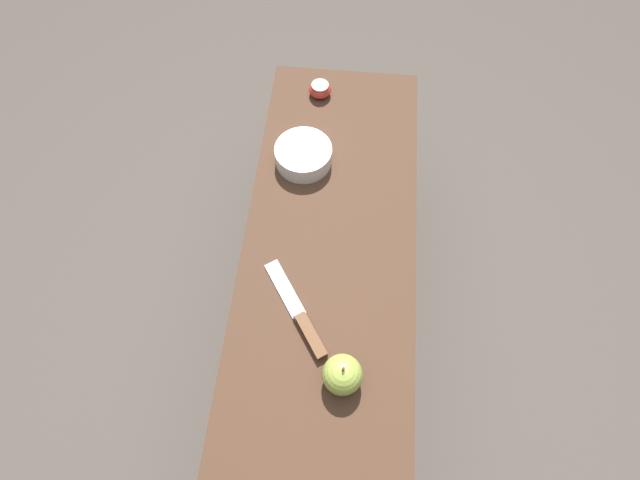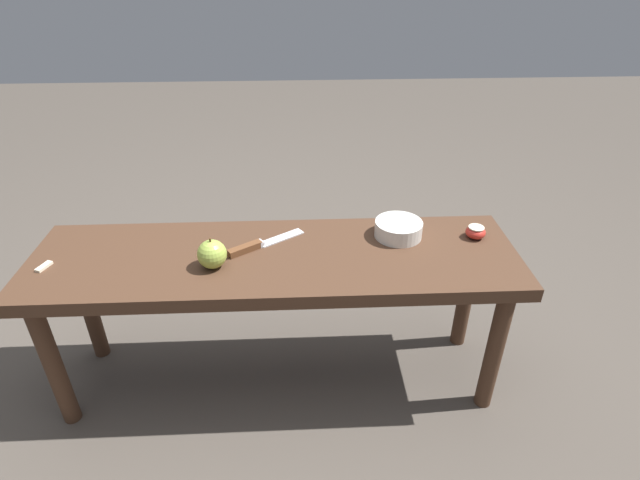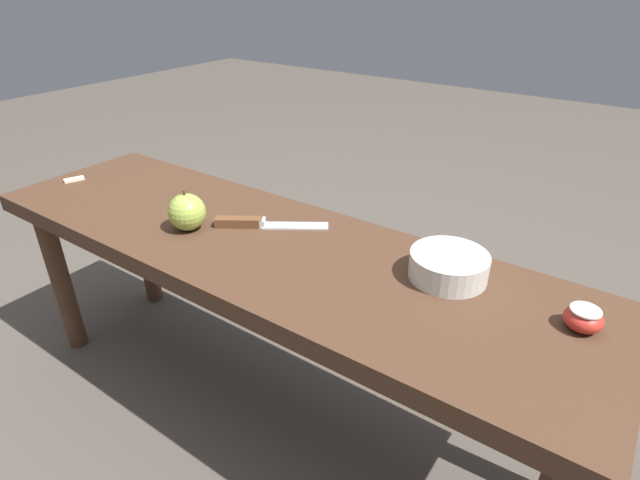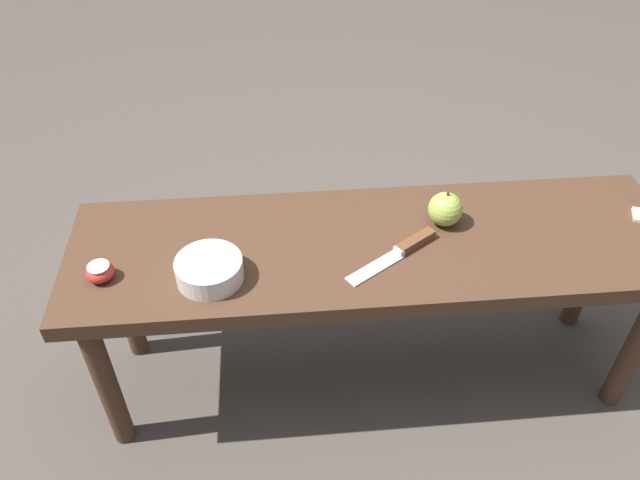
% 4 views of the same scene
% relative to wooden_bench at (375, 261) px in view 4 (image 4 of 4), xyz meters
% --- Properties ---
extents(ground_plane, '(8.00, 8.00, 0.00)m').
position_rel_wooden_bench_xyz_m(ground_plane, '(0.00, 0.00, -0.42)').
color(ground_plane, '#4C443D').
extents(wooden_bench, '(1.39, 0.40, 0.48)m').
position_rel_wooden_bench_xyz_m(wooden_bench, '(0.00, 0.00, 0.00)').
color(wooden_bench, '#472D1E').
rests_on(wooden_bench, ground_plane).
extents(knife, '(0.22, 0.16, 0.02)m').
position_rel_wooden_bench_xyz_m(knife, '(0.06, -0.04, 0.07)').
color(knife, silver).
rests_on(knife, wooden_bench).
extents(apple_whole, '(0.08, 0.08, 0.09)m').
position_rel_wooden_bench_xyz_m(apple_whole, '(0.17, 0.05, 0.10)').
color(apple_whole, '#9EB747').
rests_on(apple_whole, wooden_bench).
extents(apple_cut, '(0.06, 0.06, 0.04)m').
position_rel_wooden_bench_xyz_m(apple_cut, '(-0.60, -0.07, 0.08)').
color(apple_cut, red).
rests_on(apple_cut, wooden_bench).
extents(apple_slice_near_knife, '(0.03, 0.05, 0.01)m').
position_rel_wooden_bench_xyz_m(apple_slice_near_knife, '(0.63, 0.04, 0.06)').
color(apple_slice_near_knife, beige).
rests_on(apple_slice_near_knife, wooden_bench).
extents(bowl, '(0.14, 0.14, 0.05)m').
position_rel_wooden_bench_xyz_m(bowl, '(-0.37, -0.09, 0.09)').
color(bowl, silver).
rests_on(bowl, wooden_bench).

